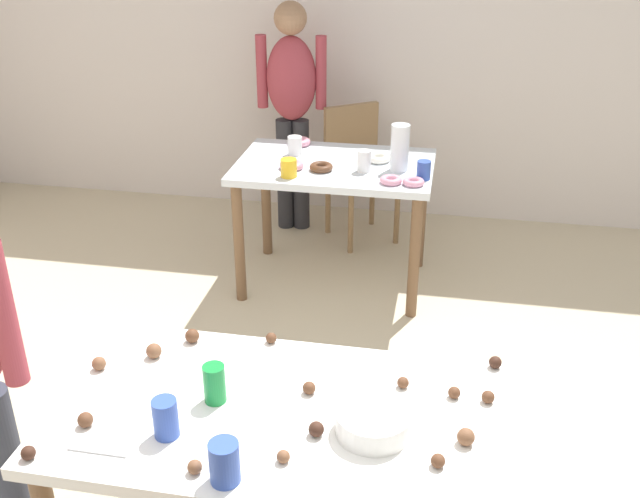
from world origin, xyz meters
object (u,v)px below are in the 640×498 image
object	(u,v)px
person_adult_far	(292,99)
chair_far_table	(358,164)
mixing_bowl	(373,422)
dining_table_far	(335,182)
pitcher_far	(400,148)
dining_table_near	(282,437)
soda_can	(214,384)

from	to	relation	value
person_adult_far	chair_far_table	bearing A→B (deg)	-4.53
mixing_bowl	chair_far_table	bearing A→B (deg)	98.70
dining_table_far	person_adult_far	distance (m)	0.89
dining_table_far	mixing_bowl	world-z (taller)	mixing_bowl
chair_far_table	pitcher_far	size ratio (longest dim) A/B	3.45
person_adult_far	pitcher_far	world-z (taller)	person_adult_far
dining_table_near	dining_table_far	distance (m)	2.15
chair_far_table	mixing_bowl	bearing A→B (deg)	-81.30
dining_table_far	person_adult_far	xyz separation A→B (m)	(-0.41, 0.74, 0.27)
dining_table_far	chair_far_table	size ratio (longest dim) A/B	1.25
person_adult_far	pitcher_far	xyz separation A→B (m)	(0.77, -0.78, -0.03)
chair_far_table	pitcher_far	distance (m)	0.90
dining_table_near	dining_table_far	xyz separation A→B (m)	(-0.20, 2.14, -0.01)
person_adult_far	mixing_bowl	bearing A→B (deg)	-73.14
dining_table_near	person_adult_far	bearing A→B (deg)	101.98
chair_far_table	soda_can	bearing A→B (deg)	-90.71
dining_table_near	dining_table_far	size ratio (longest dim) A/B	1.23
dining_table_near	pitcher_far	distance (m)	2.12
soda_can	dining_table_near	bearing A→B (deg)	-3.55
chair_far_table	person_adult_far	size ratio (longest dim) A/B	0.58
person_adult_far	mixing_bowl	size ratio (longest dim) A/B	7.10
person_adult_far	pitcher_far	bearing A→B (deg)	-45.53
person_adult_far	soda_can	size ratio (longest dim) A/B	12.38
dining_table_near	chair_far_table	size ratio (longest dim) A/B	1.54
mixing_bowl	soda_can	bearing A→B (deg)	173.61
mixing_bowl	soda_can	xyz separation A→B (m)	(-0.48, 0.05, 0.03)
chair_far_table	soda_can	size ratio (longest dim) A/B	7.13
mixing_bowl	soda_can	world-z (taller)	soda_can
person_adult_far	soda_can	bearing A→B (deg)	-81.90
dining_table_near	mixing_bowl	xyz separation A→B (m)	(0.27, -0.04, 0.13)
dining_table_far	mixing_bowl	bearing A→B (deg)	-77.66
dining_table_far	dining_table_near	bearing A→B (deg)	-84.57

